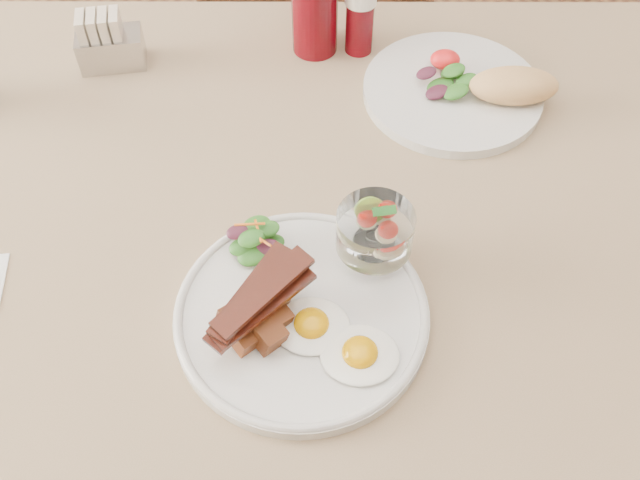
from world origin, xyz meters
TOP-DOWN VIEW (x-y plane):
  - table at (0.00, 0.00)m, footprint 1.33×0.88m
  - chair_far at (0.00, 0.66)m, footprint 0.42×0.42m
  - main_plate at (-0.01, -0.16)m, footprint 0.28×0.28m
  - fried_eggs at (0.03, -0.19)m, footprint 0.14×0.11m
  - bacon_potato_pile at (-0.05, -0.17)m, footprint 0.12×0.12m
  - side_salad at (-0.06, -0.07)m, footprint 0.07×0.07m
  - fruit_cup at (0.07, -0.08)m, footprint 0.09×0.09m
  - second_plate at (0.22, 0.21)m, footprint 0.27×0.25m
  - hot_sauce_bottle at (0.07, 0.32)m, footprint 0.05×0.05m
  - sugar_caddy at (-0.30, 0.28)m, footprint 0.10×0.07m

SIDE VIEW (x-z plane):
  - chair_far at x=0.00m, z-range 0.06..0.99m
  - table at x=0.00m, z-range 0.29..1.04m
  - main_plate at x=-0.01m, z-range 0.75..0.77m
  - second_plate at x=0.22m, z-range 0.74..0.80m
  - fried_eggs at x=0.03m, z-range 0.76..0.79m
  - side_salad at x=-0.06m, z-range 0.77..0.80m
  - sugar_caddy at x=-0.30m, z-range 0.75..0.83m
  - bacon_potato_pile at x=-0.05m, z-range 0.77..0.83m
  - fruit_cup at x=0.07m, z-range 0.77..0.86m
  - hot_sauce_bottle at x=0.07m, z-range 0.75..0.91m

